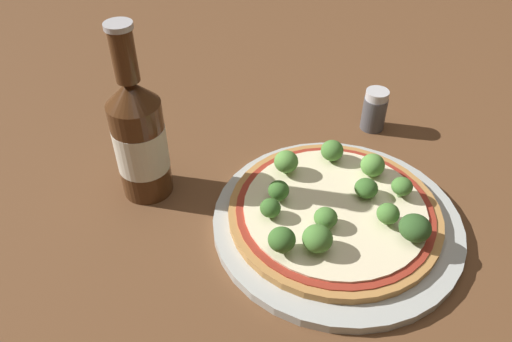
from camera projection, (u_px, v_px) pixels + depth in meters
name	position (u px, v px, depth m)	size (l,w,h in m)	color
ground_plane	(335.00, 235.00, 0.59)	(3.00, 3.00, 0.00)	brown
plate	(336.00, 221.00, 0.60)	(0.30, 0.30, 0.01)	#B2B7B2
pizza	(334.00, 211.00, 0.59)	(0.25, 0.25, 0.01)	#B77F42
broccoli_floret_0	(366.00, 188.00, 0.59)	(0.03, 0.03, 0.02)	#6B8E51
broccoli_floret_1	(415.00, 228.00, 0.54)	(0.04, 0.04, 0.03)	#6B8E51
broccoli_floret_2	(326.00, 218.00, 0.56)	(0.03, 0.03, 0.02)	#6B8E51
broccoli_floret_3	(286.00, 162.00, 0.62)	(0.03, 0.03, 0.03)	#6B8E51
broccoli_floret_4	(279.00, 190.00, 0.59)	(0.03, 0.03, 0.03)	#6B8E51
broccoli_floret_5	(388.00, 214.00, 0.56)	(0.03, 0.03, 0.03)	#6B8E51
broccoli_floret_6	(402.00, 186.00, 0.59)	(0.03, 0.03, 0.03)	#6B8E51
broccoli_floret_7	(332.00, 151.00, 0.64)	(0.03, 0.03, 0.03)	#6B8E51
broccoli_floret_8	(270.00, 208.00, 0.57)	(0.02, 0.02, 0.02)	#6B8E51
broccoli_floret_9	(317.00, 239.00, 0.53)	(0.03, 0.03, 0.03)	#6B8E51
broccoli_floret_10	(373.00, 165.00, 0.62)	(0.03, 0.03, 0.03)	#6B8E51
broccoli_floret_11	(282.00, 240.00, 0.52)	(0.03, 0.03, 0.03)	#6B8E51
beer_bottle	(139.00, 137.00, 0.59)	(0.06, 0.06, 0.23)	#472814
pepper_shaker	(374.00, 110.00, 0.73)	(0.04, 0.04, 0.06)	#4C4C51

